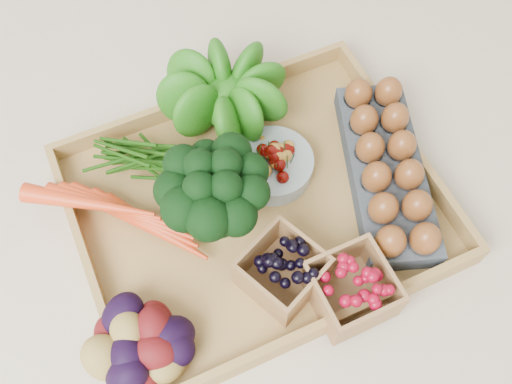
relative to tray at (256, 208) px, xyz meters
name	(u,v)px	position (x,y,z in m)	size (l,w,h in m)	color
ground	(256,210)	(0.00, 0.00, -0.01)	(4.00, 4.00, 0.00)	beige
tray	(256,208)	(0.00, 0.00, 0.00)	(0.55, 0.45, 0.01)	#AA8447
carrots	(132,215)	(-0.18, 0.05, 0.03)	(0.21, 0.15, 0.05)	red
lettuce	(226,89)	(0.03, 0.18, 0.08)	(0.14, 0.14, 0.14)	#1C480B
broccoli	(217,206)	(-0.07, -0.01, 0.07)	(0.16, 0.16, 0.13)	black
cherry_bowl	(272,165)	(0.05, 0.05, 0.02)	(0.13, 0.13, 0.03)	#8C9EA5
egg_carton	(385,172)	(0.21, -0.04, 0.03)	(0.11, 0.32, 0.04)	#3A414A
potatoes	(141,341)	(-0.23, -0.14, 0.05)	(0.16, 0.16, 0.09)	#460B0D
punnet_blackberry	(282,271)	(-0.02, -0.13, 0.04)	(0.10, 0.10, 0.07)	black
punnet_raspberry	(351,289)	(0.06, -0.19, 0.04)	(0.11, 0.11, 0.07)	maroon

